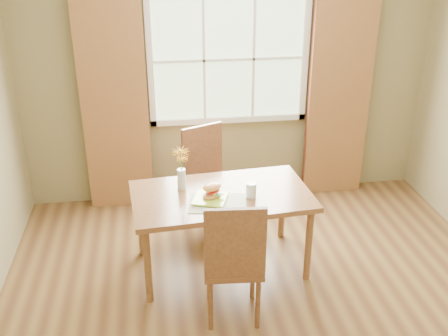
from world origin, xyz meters
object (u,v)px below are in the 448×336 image
at_px(chair_near, 234,258).
at_px(chair_far, 208,174).
at_px(water_glass, 251,190).
at_px(flower_vase, 181,165).
at_px(croissant_sandwich, 212,191).
at_px(dining_table, 221,201).

xyz_separation_m(chair_near, chair_far, (-0.03, 1.41, -0.00)).
distance_m(chair_near, water_glass, 0.70).
height_order(chair_near, flower_vase, flower_vase).
bearing_deg(croissant_sandwich, chair_far, 54.42).
bearing_deg(dining_table, croissant_sandwich, -137.78).
height_order(chair_far, water_glass, chair_far).
height_order(dining_table, water_glass, water_glass).
relative_size(chair_far, flower_vase, 2.81).
xyz_separation_m(chair_far, flower_vase, (-0.28, -0.56, 0.37)).
relative_size(chair_far, croissant_sandwich, 4.96).
bearing_deg(chair_far, chair_near, -112.63).
distance_m(croissant_sandwich, water_glass, 0.32).
bearing_deg(chair_near, water_glass, 73.46).
xyz_separation_m(croissant_sandwich, flower_vase, (-0.23, 0.23, 0.14)).
height_order(croissant_sandwich, flower_vase, flower_vase).
distance_m(dining_table, water_glass, 0.28).
bearing_deg(flower_vase, dining_table, -23.66).
relative_size(croissant_sandwich, water_glass, 1.64).
bearing_deg(flower_vase, croissant_sandwich, -45.47).
distance_m(dining_table, chair_near, 0.71).
height_order(chair_near, croissant_sandwich, chair_near).
distance_m(chair_far, flower_vase, 0.73).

